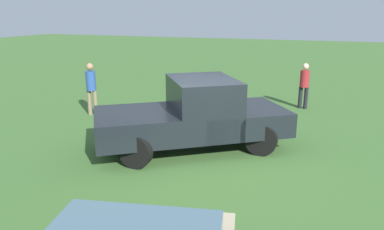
{
  "coord_description": "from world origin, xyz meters",
  "views": [
    {
      "loc": [
        -2.52,
        7.94,
        3.39
      ],
      "look_at": [
        0.55,
        -0.3,
        0.9
      ],
      "focal_mm": 34.07,
      "sensor_mm": 36.0,
      "label": 1
    }
  ],
  "objects": [
    {
      "name": "pickup_truck",
      "position": [
        0.45,
        -0.37,
        0.94
      ],
      "size": [
        5.03,
        4.34,
        1.81
      ],
      "rotation": [
        0.0,
        0.0,
        0.61
      ],
      "color": "black",
      "rests_on": "ground_plane"
    },
    {
      "name": "person_visitor",
      "position": [
        4.85,
        -2.13,
        1.0
      ],
      "size": [
        0.4,
        0.4,
        1.77
      ],
      "rotation": [
        0.0,
        0.0,
        1.86
      ],
      "color": "#7A6B51",
      "rests_on": "ground_plane"
    },
    {
      "name": "ground_plane",
      "position": [
        0.0,
        0.0,
        0.0
      ],
      "size": [
        80.0,
        80.0,
        0.0
      ],
      "primitive_type": "plane",
      "color": "#3D662D"
    },
    {
      "name": "person_bystander",
      "position": [
        -1.8,
        -5.54,
        0.92
      ],
      "size": [
        0.37,
        0.37,
        1.64
      ],
      "rotation": [
        0.0,
        0.0,
        4.56
      ],
      "color": "black",
      "rests_on": "ground_plane"
    }
  ]
}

